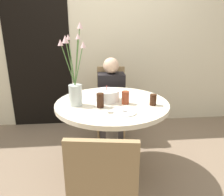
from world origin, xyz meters
TOP-DOWN VIEW (x-y plane):
  - ground_plane at (0.00, 0.00)m, footprint 16.00×16.00m
  - wall_back at (0.00, 1.31)m, footprint 8.00×0.05m
  - doorway_panel at (-0.93, 1.28)m, footprint 0.90×0.01m
  - dining_table at (0.00, 0.00)m, footprint 1.07×1.07m
  - chair_near_front at (0.07, 0.92)m, footprint 0.43×0.43m
  - chair_left_flank at (-0.14, -0.91)m, footprint 0.45×0.45m
  - birthday_cake at (-0.05, 0.05)m, footprint 0.24×0.24m
  - flower_vase at (-0.34, -0.05)m, footprint 0.24×0.27m
  - side_plate at (0.08, -0.28)m, footprint 0.19×0.19m
  - drink_glass_0 at (0.12, -0.06)m, footprint 0.07×0.07m
  - drink_glass_1 at (0.36, -0.12)m, footprint 0.06×0.06m
  - drink_glass_2 at (-0.12, -0.13)m, footprint 0.06×0.06m
  - person_boy at (0.06, 0.76)m, footprint 0.34×0.24m

SIDE VIEW (x-z plane):
  - ground_plane at x=0.00m, z-range 0.00..0.00m
  - person_boy at x=0.06m, z-range -0.03..1.06m
  - chair_near_front at x=0.07m, z-range 0.07..1.00m
  - chair_left_flank at x=-0.14m, z-range 0.07..1.00m
  - dining_table at x=0.00m, z-range 0.24..1.01m
  - side_plate at x=0.08m, z-range 0.77..0.78m
  - drink_glass_1 at x=0.36m, z-range 0.77..0.88m
  - birthday_cake at x=-0.05m, z-range 0.75..0.90m
  - drink_glass_0 at x=0.12m, z-range 0.77..0.89m
  - drink_glass_2 at x=-0.12m, z-range 0.77..0.90m
  - flower_vase at x=-0.34m, z-range 0.63..1.36m
  - doorway_panel at x=-0.93m, z-range 0.00..2.05m
  - wall_back at x=0.00m, z-range 0.00..2.60m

